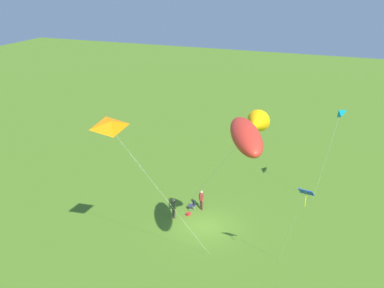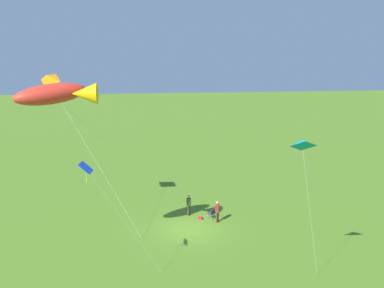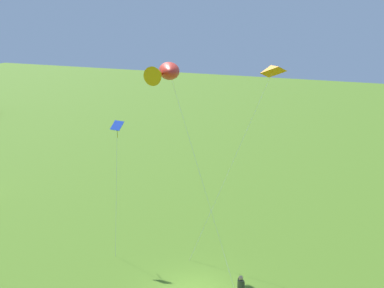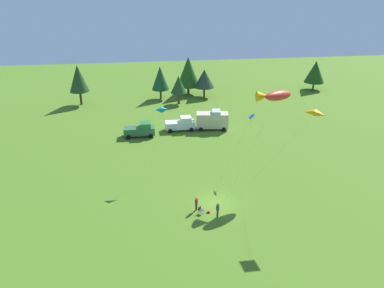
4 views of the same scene
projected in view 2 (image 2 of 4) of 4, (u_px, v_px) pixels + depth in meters
ground_plane at (189, 230)px, 34.00m from camera, size 160.00×160.00×0.00m
person_kite_flyer at (189, 203)px, 36.47m from camera, size 0.47×0.51×1.74m
folding_chair at (212, 213)px, 35.88m from camera, size 0.68×0.68×0.82m
person_spectator at (217, 210)px, 35.14m from camera, size 0.48×0.50×1.74m
backpack_on_grass at (200, 218)px, 35.88m from camera, size 0.38×0.32×0.22m
kite_large_fish at (59, 94)px, 25.76m from camera, size 10.84×9.35×11.82m
kite_delta_teal at (302, 144)px, 24.10m from camera, size 2.52×1.70×9.10m
kite_delta_orange at (46, 79)px, 31.91m from camera, size 7.56×4.13×11.82m
kite_diamond_blue at (88, 172)px, 24.05m from camera, size 4.40×2.24×7.77m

